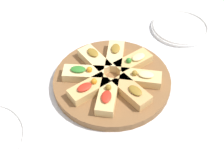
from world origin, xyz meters
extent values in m
plane|color=silver|center=(0.00, 0.00, 0.00)|extent=(3.00, 3.00, 0.00)
cylinder|color=brown|center=(0.00, 0.00, 0.01)|extent=(0.32, 0.32, 0.02)
cube|color=#E5C689|center=(0.06, -0.05, 0.03)|extent=(0.11, 0.11, 0.02)
ellipsoid|color=#2D7A28|center=(0.07, -0.06, 0.05)|extent=(0.05, 0.05, 0.01)
sphere|color=orange|center=(0.04, -0.04, 0.05)|extent=(0.02, 0.02, 0.02)
cube|color=tan|center=(0.08, 0.00, 0.03)|extent=(0.11, 0.05, 0.02)
ellipsoid|color=red|center=(0.09, 0.00, 0.05)|extent=(0.04, 0.03, 0.01)
sphere|color=orange|center=(0.06, 0.00, 0.05)|extent=(0.02, 0.02, 0.02)
cube|color=#DBB775|center=(0.06, 0.05, 0.03)|extent=(0.11, 0.11, 0.02)
ellipsoid|color=red|center=(0.07, 0.06, 0.05)|extent=(0.05, 0.05, 0.01)
sphere|color=olive|center=(0.05, 0.04, 0.05)|extent=(0.02, 0.02, 0.02)
cube|color=tan|center=(0.00, 0.08, 0.03)|extent=(0.05, 0.11, 0.02)
ellipsoid|color=olive|center=(0.00, 0.09, 0.05)|extent=(0.02, 0.04, 0.01)
cube|color=#DBB775|center=(-0.05, 0.06, 0.03)|extent=(0.11, 0.11, 0.02)
ellipsoid|color=beige|center=(-0.06, 0.07, 0.05)|extent=(0.05, 0.05, 0.01)
sphere|color=olive|center=(-0.04, 0.05, 0.05)|extent=(0.02, 0.02, 0.02)
cube|color=tan|center=(-0.08, 0.00, 0.03)|extent=(0.11, 0.05, 0.02)
ellipsoid|color=beige|center=(-0.09, 0.01, 0.05)|extent=(0.04, 0.03, 0.01)
sphere|color=#2D7A28|center=(-0.06, 0.00, 0.05)|extent=(0.02, 0.02, 0.02)
cube|color=#E5C689|center=(-0.06, -0.05, 0.03)|extent=(0.11, 0.11, 0.02)
ellipsoid|color=olive|center=(-0.07, -0.06, 0.05)|extent=(0.05, 0.05, 0.01)
cube|color=#E5C689|center=(0.00, -0.08, 0.03)|extent=(0.05, 0.11, 0.02)
ellipsoid|color=olive|center=(-0.01, -0.09, 0.05)|extent=(0.03, 0.04, 0.01)
cylinder|color=white|center=(-0.33, -0.04, 0.01)|extent=(0.19, 0.19, 0.01)
torus|color=white|center=(-0.33, -0.04, 0.01)|extent=(0.18, 0.18, 0.01)
camera|label=1|loc=(0.37, 0.45, 0.64)|focal=50.00mm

